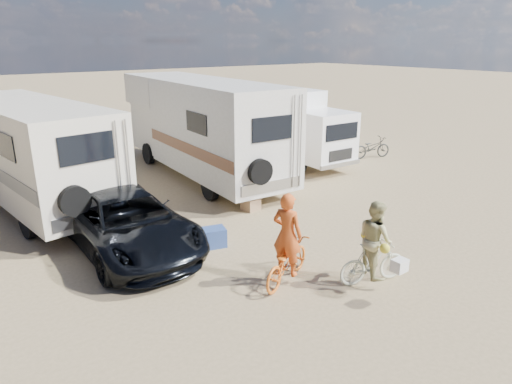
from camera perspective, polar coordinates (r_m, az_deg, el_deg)
ground at (r=11.75m, az=9.67°, el=-5.86°), size 140.00×140.00×0.00m
rv_main at (r=16.85m, az=-6.79°, el=7.82°), size 3.06×9.03×3.47m
rv_left at (r=15.00m, az=-25.99°, el=4.09°), size 3.26×7.89×3.10m
box_truck at (r=19.05m, az=3.88°, el=8.26°), size 2.35×6.43×2.91m
dark_suv at (r=11.24m, az=-15.73°, el=-3.64°), size 2.37×4.98×1.37m
bike_man at (r=9.53m, az=3.82°, el=-8.63°), size 1.79×1.19×0.89m
bike_woman at (r=9.77m, az=14.33°, el=-8.47°), size 1.56×0.88×0.90m
rider_man at (r=9.35m, az=3.87°, el=-6.28°), size 0.63×0.75×1.75m
rider_woman at (r=9.62m, az=14.49°, el=-6.63°), size 0.82×0.93×1.59m
bike_parked at (r=20.14m, az=14.20°, el=5.37°), size 1.80×1.07×0.89m
cooler at (r=11.19m, az=-5.34°, el=-5.64°), size 0.68×0.57×0.47m
crate at (r=13.51m, az=-0.69°, el=-1.51°), size 0.49×0.49×0.35m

